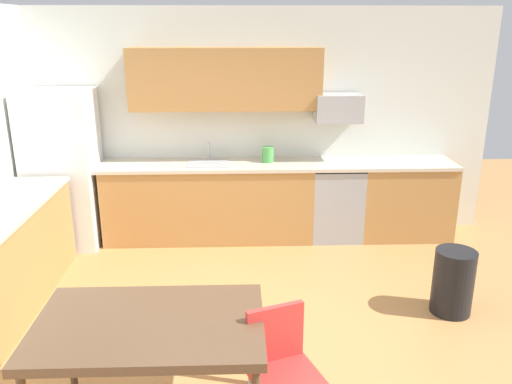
# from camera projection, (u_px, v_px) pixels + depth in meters

# --- Properties ---
(ground_plane) EXTENTS (12.00, 12.00, 0.00)m
(ground_plane) POSITION_uv_depth(u_px,v_px,m) (260.00, 346.00, 4.29)
(ground_plane) COLOR #B77F47
(wall_back) EXTENTS (5.80, 0.10, 2.70)m
(wall_back) POSITION_uv_depth(u_px,v_px,m) (251.00, 123.00, 6.39)
(wall_back) COLOR silver
(wall_back) RESTS_ON ground
(cabinet_run_back) EXTENTS (2.46, 0.60, 0.90)m
(cabinet_run_back) POSITION_uv_depth(u_px,v_px,m) (209.00, 203.00, 6.32)
(cabinet_run_back) COLOR #AD7A42
(cabinet_run_back) RESTS_ON ground
(cabinet_run_back_right) EXTENTS (1.09, 0.60, 0.90)m
(cabinet_run_back_right) POSITION_uv_depth(u_px,v_px,m) (404.00, 201.00, 6.40)
(cabinet_run_back_right) COLOR #AD7A42
(cabinet_run_back_right) RESTS_ON ground
(cabinet_run_left) EXTENTS (0.60, 2.00, 0.90)m
(cabinet_run_left) POSITION_uv_depth(u_px,v_px,m) (7.00, 258.00, 4.83)
(cabinet_run_left) COLOR #AD7A42
(cabinet_run_left) RESTS_ON ground
(countertop_back) EXTENTS (4.80, 0.64, 0.04)m
(countertop_back) POSITION_uv_depth(u_px,v_px,m) (252.00, 165.00, 6.19)
(countertop_back) COLOR beige
(countertop_back) RESTS_ON cabinet_run_back
(upper_cabinets_back) EXTENTS (2.20, 0.34, 0.70)m
(upper_cabinets_back) POSITION_uv_depth(u_px,v_px,m) (225.00, 79.00, 6.01)
(upper_cabinets_back) COLOR #AD7A42
(refrigerator) EXTENTS (0.76, 0.70, 1.81)m
(refrigerator) POSITION_uv_depth(u_px,v_px,m) (63.00, 169.00, 6.05)
(refrigerator) COLOR white
(refrigerator) RESTS_ON ground
(oven_range) EXTENTS (0.60, 0.60, 0.91)m
(oven_range) POSITION_uv_depth(u_px,v_px,m) (335.00, 201.00, 6.37)
(oven_range) COLOR #999BA0
(oven_range) RESTS_ON ground
(microwave) EXTENTS (0.54, 0.36, 0.32)m
(microwave) POSITION_uv_depth(u_px,v_px,m) (338.00, 108.00, 6.12)
(microwave) COLOR #9EA0A5
(sink_basin) EXTENTS (0.48, 0.40, 0.14)m
(sink_basin) POSITION_uv_depth(u_px,v_px,m) (209.00, 168.00, 6.19)
(sink_basin) COLOR #A5A8AD
(sink_basin) RESTS_ON countertop_back
(sink_faucet) EXTENTS (0.02, 0.02, 0.24)m
(sink_faucet) POSITION_uv_depth(u_px,v_px,m) (209.00, 151.00, 6.31)
(sink_faucet) COLOR #B2B5BA
(sink_faucet) RESTS_ON countertop_back
(dining_table) EXTENTS (1.40, 0.90, 0.78)m
(dining_table) POSITION_uv_depth(u_px,v_px,m) (150.00, 330.00, 3.23)
(dining_table) COLOR brown
(dining_table) RESTS_ON ground
(chair_near_table) EXTENTS (0.51, 0.51, 0.85)m
(chair_near_table) POSITION_uv_depth(u_px,v_px,m) (282.00, 364.00, 3.24)
(chair_near_table) COLOR red
(chair_near_table) RESTS_ON ground
(trash_bin) EXTENTS (0.36, 0.36, 0.60)m
(trash_bin) POSITION_uv_depth(u_px,v_px,m) (453.00, 282.00, 4.71)
(trash_bin) COLOR black
(trash_bin) RESTS_ON ground
(kettle) EXTENTS (0.14, 0.14, 0.20)m
(kettle) POSITION_uv_depth(u_px,v_px,m) (268.00, 155.00, 6.22)
(kettle) COLOR #4CA54C
(kettle) RESTS_ON countertop_back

